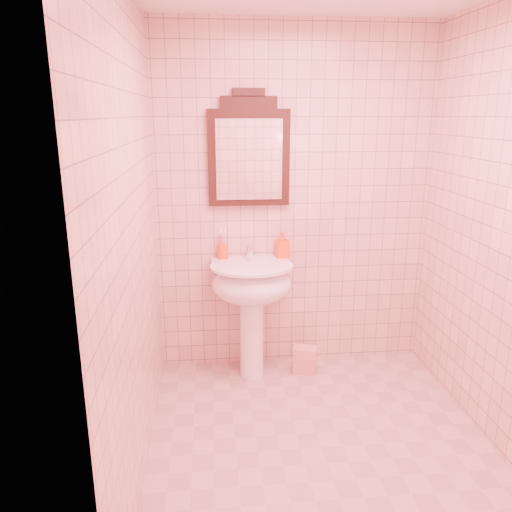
{
  "coord_description": "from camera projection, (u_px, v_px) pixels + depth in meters",
  "views": [
    {
      "loc": [
        -0.62,
        -2.45,
        1.88
      ],
      "look_at": [
        -0.33,
        0.55,
        1.02
      ],
      "focal_mm": 35.0,
      "sensor_mm": 36.0,
      "label": 1
    }
  ],
  "objects": [
    {
      "name": "soap_dispenser",
      "position": [
        282.0,
        245.0,
        3.63
      ],
      "size": [
        0.1,
        0.1,
        0.19
      ],
      "primitive_type": "imported",
      "rotation": [
        0.0,
        0.0,
        0.22
      ],
      "color": "#F34714",
      "rests_on": "pedestal_sink"
    },
    {
      "name": "floor",
      "position": [
        321.0,
        447.0,
        2.91
      ],
      "size": [
        2.2,
        2.2,
        0.0
      ],
      "primitive_type": "plane",
      "color": "tan",
      "rests_on": "ground"
    },
    {
      "name": "pedestal_sink",
      "position": [
        252.0,
        292.0,
        3.54
      ],
      "size": [
        0.58,
        0.58,
        0.86
      ],
      "color": "white",
      "rests_on": "floor"
    },
    {
      "name": "faucet",
      "position": [
        250.0,
        252.0,
        3.6
      ],
      "size": [
        0.04,
        0.16,
        0.11
      ],
      "color": "white",
      "rests_on": "pedestal_sink"
    },
    {
      "name": "towel",
      "position": [
        305.0,
        360.0,
        3.73
      ],
      "size": [
        0.19,
        0.15,
        0.2
      ],
      "primitive_type": "cube",
      "rotation": [
        0.0,
        0.0,
        -0.28
      ],
      "color": "pink",
      "rests_on": "floor"
    },
    {
      "name": "back_wall",
      "position": [
        294.0,
        203.0,
        3.62
      ],
      "size": [
        2.0,
        0.02,
        2.5
      ],
      "primitive_type": "cube",
      "color": "beige",
      "rests_on": "floor"
    },
    {
      "name": "mirror",
      "position": [
        249.0,
        153.0,
        3.47
      ],
      "size": [
        0.57,
        0.06,
        0.8
      ],
      "color": "black",
      "rests_on": "back_wall"
    },
    {
      "name": "toothbrush_cup",
      "position": [
        223.0,
        252.0,
        3.61
      ],
      "size": [
        0.08,
        0.08,
        0.19
      ],
      "rotation": [
        0.0,
        0.0,
        -0.23
      ],
      "color": "#F43C14",
      "rests_on": "pedestal_sink"
    }
  ]
}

